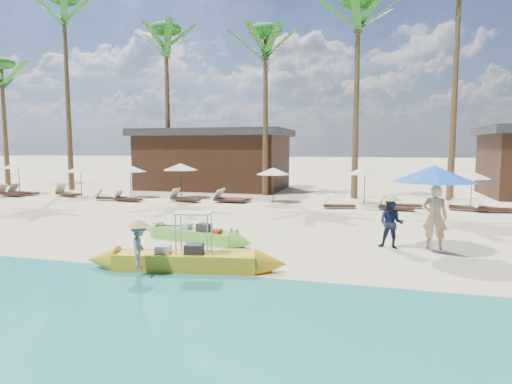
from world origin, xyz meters
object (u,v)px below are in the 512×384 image
(tourist, at_px, (435,217))
(blue_umbrella, at_px, (434,174))
(yellow_canoe, at_px, (185,261))
(green_canoe, at_px, (195,235))

(tourist, xyz_separation_m, blue_umbrella, (-0.11, -0.32, 1.30))
(yellow_canoe, relative_size, tourist, 2.89)
(yellow_canoe, height_order, blue_umbrella, blue_umbrella)
(yellow_canoe, distance_m, blue_umbrella, 7.42)
(tourist, bearing_deg, blue_umbrella, 82.23)
(green_canoe, xyz_separation_m, yellow_canoe, (1.09, -3.09, 0.03))
(green_canoe, relative_size, yellow_canoe, 0.85)
(green_canoe, height_order, blue_umbrella, blue_umbrella)
(green_canoe, distance_m, blue_umbrella, 7.51)
(green_canoe, xyz_separation_m, tourist, (7.30, 0.92, 0.76))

